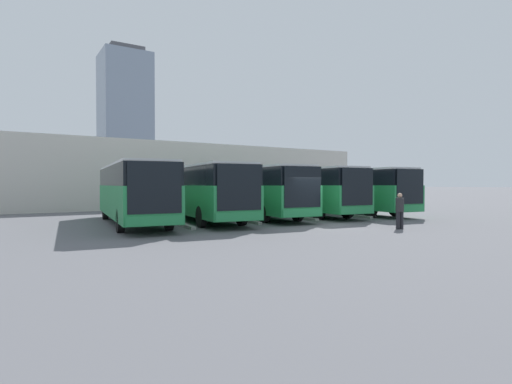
% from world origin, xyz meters
% --- Properties ---
extents(ground_plane, '(600.00, 600.00, 0.00)m').
position_xyz_m(ground_plane, '(0.00, 0.00, 0.00)').
color(ground_plane, '#5B5B60').
extents(bus_0, '(3.80, 12.08, 3.18)m').
position_xyz_m(bus_0, '(-7.78, -5.66, 1.78)').
color(bus_0, '#238447').
rests_on(bus_0, ground_plane).
extents(curb_divider_0, '(0.82, 5.06, 0.15)m').
position_xyz_m(curb_divider_0, '(-5.84, -3.90, 0.07)').
color(curb_divider_0, '#9E9E99').
rests_on(curb_divider_0, ground_plane).
extents(bus_1, '(3.80, 12.08, 3.18)m').
position_xyz_m(bus_1, '(-3.89, -6.19, 1.78)').
color(bus_1, '#238447').
rests_on(bus_1, ground_plane).
extents(curb_divider_1, '(0.82, 5.06, 0.15)m').
position_xyz_m(curb_divider_1, '(-1.95, -4.44, 0.07)').
color(curb_divider_1, '#9E9E99').
rests_on(curb_divider_1, ground_plane).
extents(bus_2, '(3.80, 12.08, 3.18)m').
position_xyz_m(bus_2, '(0.00, -6.24, 1.78)').
color(bus_2, '#238447').
rests_on(bus_2, ground_plane).
extents(curb_divider_2, '(0.82, 5.06, 0.15)m').
position_xyz_m(curb_divider_2, '(1.95, -4.49, 0.07)').
color(curb_divider_2, '#9E9E99').
rests_on(curb_divider_2, ground_plane).
extents(bus_3, '(3.80, 12.08, 3.18)m').
position_xyz_m(bus_3, '(3.89, -5.93, 1.78)').
color(bus_3, '#238447').
rests_on(bus_3, ground_plane).
extents(curb_divider_3, '(0.82, 5.06, 0.15)m').
position_xyz_m(curb_divider_3, '(5.84, -4.18, 0.07)').
color(curb_divider_3, '#9E9E99').
rests_on(curb_divider_3, ground_plane).
extents(bus_4, '(3.80, 12.08, 3.18)m').
position_xyz_m(bus_4, '(7.79, -5.94, 1.78)').
color(bus_4, '#238447').
rests_on(bus_4, ground_plane).
extents(pedestrian, '(0.43, 0.43, 1.71)m').
position_xyz_m(pedestrian, '(-2.33, 3.20, 0.92)').
color(pedestrian, black).
rests_on(pedestrian, ground_plane).
extents(station_building, '(39.70, 16.12, 5.91)m').
position_xyz_m(station_building, '(0.00, -24.39, 2.98)').
color(station_building, beige).
rests_on(station_building, ground_plane).
extents(office_tower, '(18.71, 18.71, 57.30)m').
position_xyz_m(office_tower, '(-27.86, -150.65, 28.05)').
color(office_tower, '#7F8EA3').
rests_on(office_tower, ground_plane).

